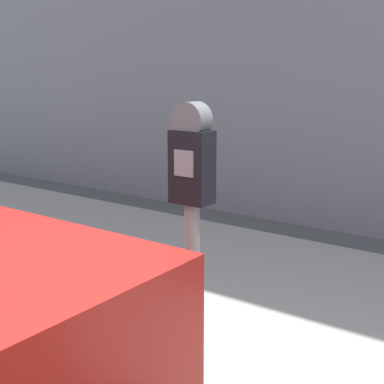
% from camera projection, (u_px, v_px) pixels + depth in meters
% --- Properties ---
extents(sidewalk, '(24.00, 2.80, 0.10)m').
position_uv_depth(sidewalk, '(339.00, 323.00, 3.51)').
color(sidewalk, '#9E9B96').
rests_on(sidewalk, ground_plane).
extents(parking_meter, '(0.20, 0.13, 1.43)m').
position_uv_depth(parking_meter, '(192.00, 201.00, 2.57)').
color(parking_meter, gray).
rests_on(parking_meter, sidewalk).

